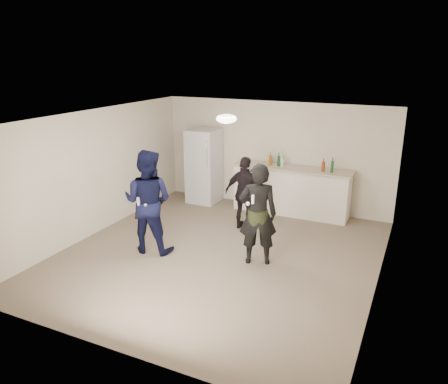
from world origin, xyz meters
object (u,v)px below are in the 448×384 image
at_px(fridge, 204,166).
at_px(woman, 258,214).
at_px(shaker, 271,160).
at_px(spectator, 245,194).
at_px(man, 148,202).
at_px(counter, 291,191).

height_order(fridge, woman, same).
distance_m(shaker, woman, 2.89).
xyz_separation_m(fridge, spectator, (1.61, -1.23, -0.13)).
distance_m(man, woman, 2.03).
height_order(shaker, spectator, spectator).
height_order(woman, spectator, woman).
xyz_separation_m(fridge, shaker, (1.66, 0.19, 0.28)).
relative_size(counter, man, 1.36).
distance_m(fridge, woman, 3.53).
xyz_separation_m(man, woman, (1.99, 0.37, -0.06)).
height_order(shaker, woman, woman).
height_order(fridge, spectator, fridge).
bearing_deg(man, spectator, -134.31).
distance_m(shaker, spectator, 1.47).
relative_size(man, spectator, 1.24).
relative_size(counter, spectator, 1.69).
distance_m(counter, man, 3.55).
height_order(man, woman, man).
bearing_deg(spectator, shaker, -90.35).
bearing_deg(counter, fridge, -178.18).
bearing_deg(shaker, fridge, -173.63).
distance_m(shaker, man, 3.39).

